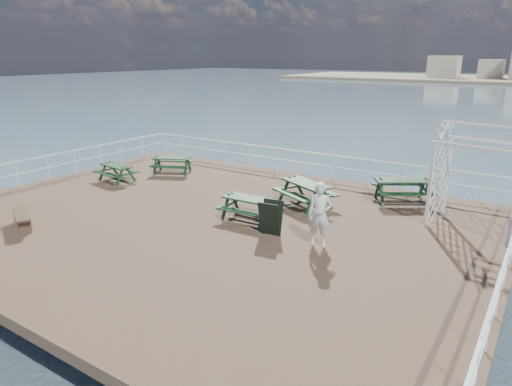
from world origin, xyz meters
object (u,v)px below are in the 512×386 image
object	(u,v)px
picnic_table_d	(116,169)
person	(320,215)
trellis_arbor	(478,184)
picnic_table_a	(172,161)
picnic_table_c	(403,186)
flat_bench_near	(21,216)
picnic_table_e	(248,204)
picnic_table_b	(305,189)

from	to	relation	value
picnic_table_d	person	bearing A→B (deg)	0.88
person	trellis_arbor	bearing A→B (deg)	30.80
picnic_table_a	person	size ratio (longest dim) A/B	1.15
picnic_table_c	flat_bench_near	distance (m)	13.08
picnic_table_a	picnic_table_c	xyz separation A→B (m)	(10.10, 1.51, 0.08)
picnic_table_a	picnic_table_d	bearing A→B (deg)	-141.00
flat_bench_near	trellis_arbor	distance (m)	14.24
picnic_table_c	picnic_table_e	xyz separation A→B (m)	(-3.70, -4.67, -0.08)
picnic_table_a	picnic_table_d	size ratio (longest dim) A/B	1.19
picnic_table_a	flat_bench_near	xyz separation A→B (m)	(0.82, -7.71, -0.17)
picnic_table_e	trellis_arbor	xyz separation A→B (m)	(6.37, 3.11, 0.92)
picnic_table_c	picnic_table_d	distance (m)	11.80
trellis_arbor	picnic_table_d	bearing A→B (deg)	-160.27
picnic_table_a	picnic_table_e	size ratio (longest dim) A/B	1.22
picnic_table_d	picnic_table_b	bearing A→B (deg)	19.58
trellis_arbor	person	bearing A→B (deg)	-121.92
picnic_table_c	picnic_table_e	world-z (taller)	picnic_table_c
flat_bench_near	trellis_arbor	bearing A→B (deg)	57.19
picnic_table_e	person	xyz separation A→B (m)	(2.90, -0.70, 0.40)
picnic_table_c	person	distance (m)	5.44
picnic_table_d	picnic_table_e	xyz separation A→B (m)	(7.46, -0.84, 0.03)
picnic_table_a	picnic_table_c	world-z (taller)	picnic_table_c
picnic_table_b	flat_bench_near	distance (m)	9.45
picnic_table_c	trellis_arbor	distance (m)	3.21
picnic_table_d	picnic_table_e	bearing A→B (deg)	2.90
picnic_table_b	picnic_table_e	size ratio (longest dim) A/B	1.40
picnic_table_b	flat_bench_near	size ratio (longest dim) A/B	1.44
picnic_table_e	person	size ratio (longest dim) A/B	0.95
picnic_table_b	flat_bench_near	world-z (taller)	picnic_table_b
picnic_table_e	picnic_table_c	bearing A→B (deg)	49.89
picnic_table_b	trellis_arbor	bearing A→B (deg)	33.56
picnic_table_c	picnic_table_d	world-z (taller)	picnic_table_c
picnic_table_d	picnic_table_e	size ratio (longest dim) A/B	1.02
picnic_table_a	flat_bench_near	distance (m)	7.75
picnic_table_c	picnic_table_d	size ratio (longest dim) A/B	1.40
picnic_table_d	flat_bench_near	distance (m)	5.71
picnic_table_d	trellis_arbor	bearing A→B (deg)	18.63
picnic_table_e	person	world-z (taller)	person
picnic_table_c	flat_bench_near	bearing A→B (deg)	-167.73
picnic_table_c	trellis_arbor	size ratio (longest dim) A/B	0.77
picnic_table_b	person	xyz separation A→B (m)	(2.03, -3.05, 0.32)
flat_bench_near	person	world-z (taller)	person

